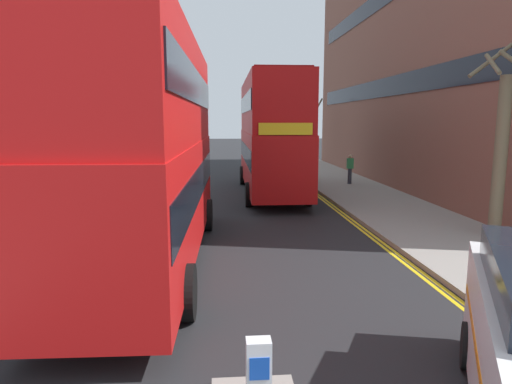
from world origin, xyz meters
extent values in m
cube|color=gray|center=(6.50, 16.00, 0.07)|extent=(4.00, 80.00, 0.14)
cube|color=gray|center=(-6.50, 16.00, 0.07)|extent=(4.00, 80.00, 0.14)
cube|color=yellow|center=(4.40, 14.00, 0.00)|extent=(0.10, 56.00, 0.01)
cube|color=yellow|center=(4.24, 14.00, 0.00)|extent=(0.10, 56.00, 0.01)
cube|color=white|center=(0.00, 4.42, 0.73)|extent=(0.28, 0.20, 0.95)
cube|color=blue|center=(0.00, 4.32, 0.92)|extent=(0.22, 0.01, 0.26)
cube|color=red|center=(-2.18, 11.00, 1.74)|extent=(2.81, 10.87, 2.60)
cube|color=red|center=(-2.18, 11.00, 4.29)|extent=(2.75, 10.65, 2.50)
cube|color=black|center=(-2.18, 11.00, 2.04)|extent=(2.82, 10.44, 0.84)
cube|color=black|center=(-2.18, 11.00, 4.39)|extent=(2.81, 10.22, 0.80)
cube|color=yellow|center=(-2.03, 16.37, 3.29)|extent=(2.00, 0.12, 0.44)
cube|color=maroon|center=(-2.18, 11.00, 5.59)|extent=(2.53, 9.78, 0.10)
cylinder|color=black|center=(-3.34, 14.38, 0.52)|extent=(0.33, 1.05, 1.04)
cylinder|color=black|center=(-0.84, 14.31, 0.52)|extent=(0.33, 1.05, 1.04)
cylinder|color=black|center=(-3.53, 7.68, 0.52)|extent=(0.33, 1.05, 1.04)
cylinder|color=black|center=(-1.03, 7.61, 0.52)|extent=(0.33, 1.05, 1.04)
cube|color=#B20F0F|center=(2.08, 21.65, 1.74)|extent=(2.62, 10.83, 2.60)
cube|color=#B20F0F|center=(2.08, 21.65, 4.29)|extent=(2.57, 10.61, 2.50)
cube|color=black|center=(2.08, 21.65, 2.04)|extent=(2.65, 10.40, 0.84)
cube|color=black|center=(2.08, 21.65, 4.39)|extent=(2.64, 10.18, 0.80)
cube|color=yellow|center=(2.02, 16.27, 3.29)|extent=(2.00, 0.08, 0.44)
cube|color=maroon|center=(2.08, 21.65, 5.59)|extent=(2.36, 9.75, 0.10)
cylinder|color=black|center=(3.29, 18.28, 0.52)|extent=(0.31, 1.04, 1.04)
cylinder|color=black|center=(0.79, 18.31, 0.52)|extent=(0.31, 1.04, 1.04)
cylinder|color=black|center=(3.37, 24.98, 0.52)|extent=(0.31, 1.04, 1.04)
cylinder|color=black|center=(0.87, 25.01, 0.52)|extent=(0.31, 1.04, 1.04)
cylinder|color=black|center=(3.20, 5.65, 0.34)|extent=(0.51, 0.71, 0.68)
cylinder|color=#2D2D38|center=(6.72, 23.77, 0.56)|extent=(0.22, 0.22, 0.85)
cube|color=#338C4C|center=(6.72, 23.77, 1.27)|extent=(0.34, 0.22, 0.56)
sphere|color=tan|center=(6.72, 23.77, 1.66)|extent=(0.20, 0.20, 0.20)
cylinder|color=#6B6047|center=(7.67, 12.10, 2.50)|extent=(0.37, 0.37, 4.72)
cylinder|color=#6B6047|center=(7.58, 12.80, 5.35)|extent=(1.45, 0.29, 1.06)
cylinder|color=#6B6047|center=(7.24, 12.15, 5.16)|extent=(0.22, 0.92, 0.69)
cylinder|color=#6B6047|center=(6.40, 33.90, 2.16)|extent=(0.28, 0.28, 4.03)
cylinder|color=#6B6047|center=(7.13, 34.03, 4.69)|extent=(0.39, 1.52, 1.12)
cylinder|color=#6B6047|center=(6.53, 34.45, 4.57)|extent=(1.17, 0.39, 0.87)
cylinder|color=#6B6047|center=(5.99, 33.83, 4.46)|extent=(0.28, 0.89, 0.67)
cylinder|color=#6B6047|center=(6.27, 33.45, 4.50)|extent=(0.99, 0.38, 0.75)
cube|color=brown|center=(13.50, 24.42, 7.05)|extent=(10.00, 28.00, 14.10)
cube|color=black|center=(8.48, 24.42, 5.36)|extent=(0.04, 24.64, 1.00)
camera|label=1|loc=(-0.40, -0.14, 3.59)|focal=31.29mm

